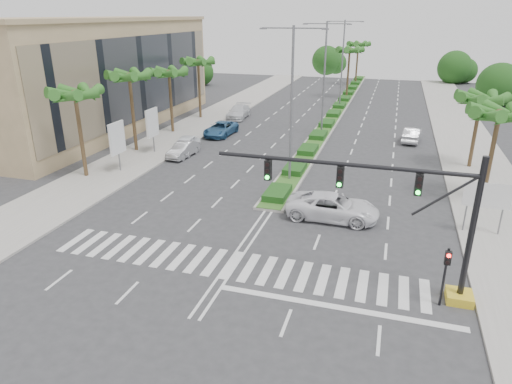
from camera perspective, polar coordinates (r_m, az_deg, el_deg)
ground at (r=25.21m, az=-3.07°, el=-9.09°), size 160.00×160.00×0.00m
footpath_right at (r=42.99m, az=26.28°, el=1.95°), size 6.00×120.00×0.15m
footpath_left at (r=48.05m, az=-12.15°, el=5.60°), size 6.00×120.00×0.15m
median at (r=67.01m, az=10.26°, el=10.18°), size 2.20×75.00×0.20m
median_grass at (r=66.98m, az=10.26°, el=10.28°), size 1.80×75.00×0.04m
building at (r=57.64m, az=-19.44°, el=13.50°), size 12.00×36.00×12.00m
signal_gantry at (r=22.46m, az=19.68°, el=-4.46°), size 12.60×1.20×7.20m
pedestrian_signal at (r=22.63m, az=22.66°, el=-8.75°), size 0.28×0.36×3.00m
direction_sign at (r=30.75m, az=26.89°, el=-0.63°), size 2.70×0.11×3.40m
billboard_near at (r=40.38m, az=-16.98°, el=6.41°), size 0.18×2.10×4.35m
billboard_far at (r=45.33m, az=-12.85°, el=8.38°), size 0.18×2.10×4.35m
palm_left_near at (r=39.22m, az=-21.67°, el=11.01°), size 4.57×4.68×7.55m
palm_left_mid at (r=45.65m, az=-15.54°, el=13.49°), size 4.57×4.68×7.95m
palm_left_far at (r=52.61m, az=-10.81°, el=14.20°), size 4.57×4.68×7.35m
palm_left_end at (r=59.74m, az=-7.23°, el=15.59°), size 4.57×4.68×7.75m
palm_right_near at (r=35.66m, az=28.08°, el=8.30°), size 4.57×4.68×7.05m
palm_right_far at (r=43.47m, az=26.27°, el=10.17°), size 4.57×4.68×6.75m
palm_median_a at (r=75.95m, az=11.62°, el=16.78°), size 4.57×4.68×8.05m
palm_median_b at (r=90.85m, az=12.67°, el=17.40°), size 4.57×4.68×8.05m
streetlight_near at (r=35.69m, az=4.49°, el=11.72°), size 5.10×0.25×12.00m
streetlight_mid at (r=51.27m, az=8.56°, el=14.50°), size 5.10×0.25×12.00m
streetlight_far at (r=67.06m, az=10.76°, el=15.96°), size 5.10×0.25×12.00m
car_parked_a at (r=45.34m, az=-8.84°, el=5.86°), size 2.35×4.91×1.62m
car_parked_b at (r=44.11m, az=-9.10°, el=5.25°), size 1.80×4.36×1.40m
car_parked_c at (r=51.61m, az=-4.42°, el=7.88°), size 2.73×5.52×1.50m
car_parked_d at (r=60.39m, az=-2.20°, el=9.98°), size 2.65×5.73×1.62m
car_crossing at (r=30.62m, az=9.57°, el=-1.84°), size 6.12×2.87×1.69m
car_right at (r=51.57m, az=18.93°, el=6.80°), size 2.20×4.85×1.54m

